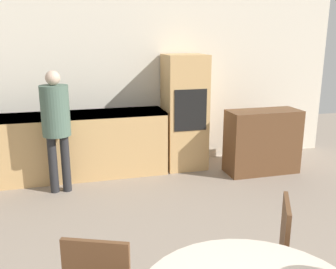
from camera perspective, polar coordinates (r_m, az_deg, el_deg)
The scene contains 6 objects.
wall_back at distance 5.73m, azimuth -6.27°, elevation 7.97°, with size 6.82×0.05×2.60m.
kitchen_counter at distance 5.49m, azimuth -16.29°, elevation -1.65°, with size 3.02×0.60×0.92m.
oven_unit at distance 5.66m, azimuth 2.52°, elevation 3.42°, with size 0.60×0.59×1.71m.
sideboard at distance 5.67m, azimuth 14.17°, elevation -1.06°, with size 1.06×0.45×0.94m.
chair_far_right at distance 2.79m, azimuth 15.05°, elevation -17.22°, with size 0.54×0.54×0.92m.
person_standing at distance 4.87m, azimuth -16.72°, elevation 2.25°, with size 0.35×0.35×1.57m.
Camera 1 is at (-0.87, -0.19, 1.98)m, focal length 40.00 mm.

